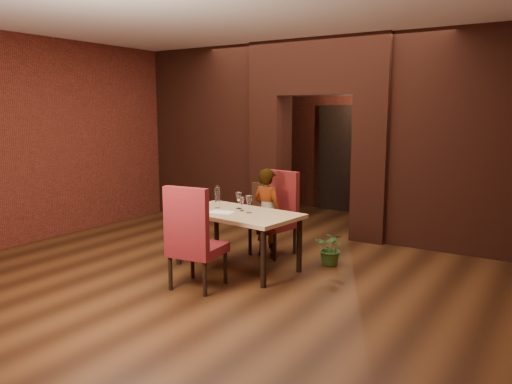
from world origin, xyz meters
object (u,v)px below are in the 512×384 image
Objects in this scene: wine_glass_b at (242,204)px; potted_plant at (332,248)px; chair_far at (273,214)px; person_seated at (267,213)px; water_bottle at (217,197)px; wine_glass_a at (239,201)px; wine_glass_c at (249,204)px; wine_bucket at (198,201)px; dining_table at (237,240)px; chair_near at (198,236)px.

wine_glass_b reaches higher than potted_plant.
person_seated reaches higher than chair_far.
water_bottle is (-0.44, -0.71, 0.31)m from chair_far.
wine_glass_a is 0.31m from wine_glass_c.
chair_far is 1.15m from wine_bucket.
dining_table is at bearing 93.57° from person_seated.
dining_table is 7.32× the size of wine_glass_a.
water_bottle is at bearing 174.06° from wine_glass_c.
wine_glass_a is at bearing 139.13° from wine_glass_b.
chair_far reaches higher than potted_plant.
dining_table is 1.28× the size of person_seated.
water_bottle is at bearing 57.72° from wine_bucket.
water_bottle reaches higher than dining_table.
chair_near is (-0.05, -1.62, 0.01)m from chair_far.
potted_plant is at bearing -128.18° from chair_near.
wine_glass_c is 0.72m from wine_bucket.
water_bottle is 0.66× the size of potted_plant.
potted_plant is (0.93, -0.02, -0.37)m from chair_far.
wine_glass_c is at bearing 13.05° from dining_table.
chair_far is 6.66× the size of wine_glass_b.
wine_glass_a is 1.23× the size of wine_glass_b.
wine_glass_c reaches higher than dining_table.
chair_far is at bearing 91.29° from dining_table.
chair_far is 0.89m from water_bottle.
wine_glass_a is at bearing 80.99° from person_seated.
person_seated is 0.70m from wine_glass_c.
water_bottle reaches higher than potted_plant.
chair_far is at bearing 86.08° from wine_glass_b.
water_bottle is (-0.42, -0.59, 0.28)m from person_seated.
person_seated is 5.70× the size of wine_bucket.
chair_far is 5.35× the size of wine_glass_c.
wine_glass_a is 0.72× the size of water_bottle.
wine_glass_b is (0.02, 0.08, 0.47)m from dining_table.
water_bottle is at bearing -113.25° from chair_far.
person_seated is at bearing -97.94° from chair_near.
wine_bucket is (-0.58, -0.83, 0.23)m from person_seated.
wine_glass_c is at bearing -73.80° from chair_far.
chair_near reaches higher than dining_table.
wine_glass_a is (-0.10, 0.18, 0.49)m from dining_table.
wine_bucket is 0.72× the size of water_bottle.
chair_near reaches higher than chair_far.
chair_far is 1.62m from chair_near.
wine_glass_c is at bearing -31.24° from wine_glass_a.
dining_table is 7.21× the size of wine_glass_c.
wine_glass_c is 0.48× the size of potted_plant.
water_bottle reaches higher than wine_glass_c.
chair_near is 0.96× the size of person_seated.
wine_glass_a is 0.99× the size of wine_bucket.
water_bottle is at bearing -179.42° from wine_glass_b.
chair_near is at bearing -89.88° from wine_glass_b.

